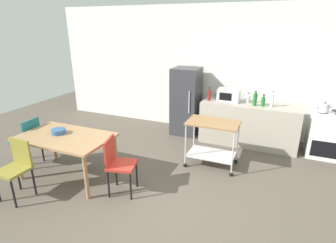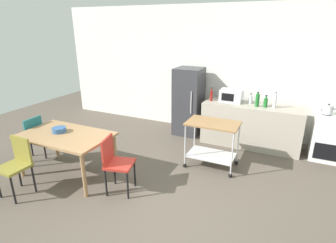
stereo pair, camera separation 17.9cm
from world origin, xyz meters
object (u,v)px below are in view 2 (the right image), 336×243
(refrigerator, at_px, (188,102))
(bottle_soy_sauce, at_px, (257,100))
(chair_red, at_px, (116,161))
(bottle_hot_sauce, at_px, (211,96))
(kitchen_cart, at_px, (212,137))
(microwave, at_px, (231,96))
(bottle_sesame_oil, at_px, (250,100))
(stove_oven, at_px, (329,136))
(bottle_sparkling_water, at_px, (266,102))
(kettle, at_px, (328,109))
(chair_teal, at_px, (31,137))
(chair_olive, at_px, (17,163))
(dining_table, at_px, (66,139))
(fruit_bowl, at_px, (59,130))
(bottle_soda, at_px, (275,101))

(refrigerator, bearing_deg, bottle_soy_sauce, -6.59)
(chair_red, distance_m, bottle_hot_sauce, 2.70)
(kitchen_cart, distance_m, bottle_hot_sauce, 1.32)
(microwave, relative_size, bottle_sesame_oil, 2.14)
(refrigerator, relative_size, bottle_soy_sauce, 5.18)
(refrigerator, bearing_deg, stove_oven, -1.60)
(bottle_soy_sauce, bearing_deg, refrigerator, 173.41)
(bottle_sesame_oil, height_order, bottle_soy_sauce, bottle_soy_sauce)
(bottle_sparkling_water, distance_m, kettle, 1.09)
(microwave, relative_size, bottle_soy_sauce, 1.54)
(bottle_hot_sauce, distance_m, bottle_sparkling_water, 1.12)
(chair_teal, relative_size, chair_red, 1.00)
(chair_red, relative_size, bottle_sparkling_water, 3.61)
(chair_olive, xyz_separation_m, bottle_sesame_oil, (2.82, 3.35, 0.47))
(kettle, bearing_deg, bottle_sparkling_water, 179.06)
(chair_olive, bearing_deg, dining_table, 70.53)
(refrigerator, xyz_separation_m, bottle_hot_sauce, (0.58, -0.15, 0.24))
(bottle_sparkling_water, bearing_deg, refrigerator, 174.54)
(chair_olive, xyz_separation_m, chair_red, (1.31, 0.67, 0.00))
(bottle_sparkling_water, relative_size, fruit_bowl, 1.08)
(dining_table, distance_m, bottle_hot_sauce, 3.07)
(refrigerator, height_order, bottle_soda, refrigerator)
(microwave, height_order, bottle_soy_sauce, bottle_soy_sauce)
(dining_table, relative_size, bottle_hot_sauce, 5.18)
(chair_olive, height_order, chair_red, same)
(bottle_sesame_oil, bearing_deg, dining_table, -134.08)
(kettle, bearing_deg, bottle_sesame_oil, 173.75)
(dining_table, bearing_deg, refrigerator, 66.35)
(chair_olive, xyz_separation_m, refrigerator, (1.44, 3.38, 0.26))
(chair_red, relative_size, bottle_hot_sauce, 3.07)
(dining_table, relative_size, kettle, 6.26)
(kitchen_cart, bearing_deg, dining_table, -148.26)
(stove_oven, height_order, bottle_hot_sauce, bottle_hot_sauce)
(bottle_soda, relative_size, fruit_bowl, 1.38)
(dining_table, xyz_separation_m, stove_oven, (4.06, 2.57, -0.22))
(chair_teal, height_order, microwave, microwave)
(stove_oven, bearing_deg, fruit_bowl, -148.98)
(dining_table, relative_size, refrigerator, 0.97)
(stove_oven, distance_m, kettle, 0.57)
(bottle_sesame_oil, relative_size, fruit_bowl, 0.94)
(refrigerator, relative_size, bottle_soda, 4.92)
(stove_oven, bearing_deg, bottle_sesame_oil, 177.95)
(chair_olive, height_order, kettle, kettle)
(bottle_soy_sauce, relative_size, fruit_bowl, 1.31)
(stove_oven, relative_size, kettle, 3.84)
(bottle_sparkling_water, xyz_separation_m, fruit_bowl, (-3.02, -2.46, -0.21))
(chair_red, relative_size, stove_oven, 0.97)
(bottle_hot_sauce, height_order, microwave, bottle_hot_sauce)
(microwave, bearing_deg, kettle, -4.85)
(bottle_soy_sauce, relative_size, bottle_soda, 0.95)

